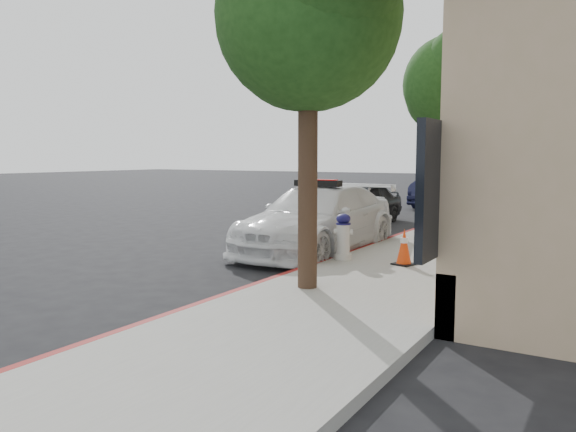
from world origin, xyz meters
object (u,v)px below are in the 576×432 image
(police_car, at_px, (318,219))
(parked_car_mid, at_px, (358,203))
(fire_hydrant, at_px, (343,237))
(traffic_cone, at_px, (404,247))
(parked_car_far, at_px, (441,188))

(police_car, relative_size, parked_car_mid, 1.32)
(fire_hydrant, xyz_separation_m, traffic_cone, (1.23, 0.07, -0.10))
(parked_car_mid, distance_m, fire_hydrant, 7.17)
(parked_car_mid, height_order, parked_car_far, parked_car_far)
(parked_car_mid, bearing_deg, police_car, -71.79)
(police_car, distance_m, fire_hydrant, 1.80)
(parked_car_far, distance_m, fire_hydrant, 14.60)
(parked_car_far, height_order, traffic_cone, parked_car_far)
(police_car, height_order, parked_car_mid, police_car)
(parked_car_mid, relative_size, fire_hydrant, 4.37)
(parked_car_mid, height_order, fire_hydrant, parked_car_mid)
(police_car, xyz_separation_m, parked_car_mid, (-1.38, 5.39, -0.08))
(police_car, bearing_deg, traffic_cone, -25.79)
(parked_car_far, distance_m, traffic_cone, 14.77)
(parked_car_far, bearing_deg, fire_hydrant, -85.92)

